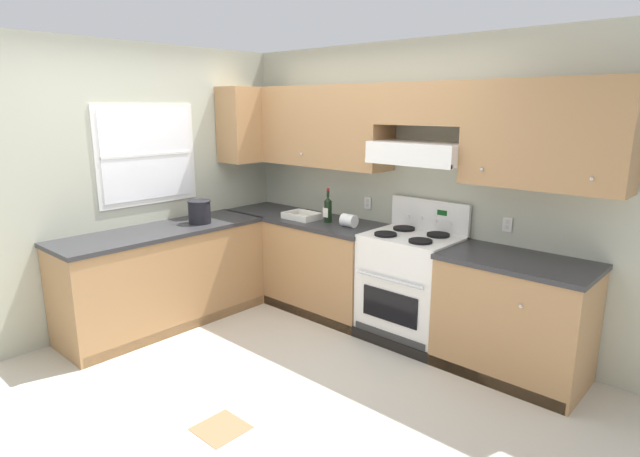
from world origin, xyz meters
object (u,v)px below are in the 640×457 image
Objects in this scene: wine_bottle at (328,209)px; bowl at (302,217)px; paper_towel_roll at (349,221)px; stove at (410,286)px; bucket at (199,211)px.

bowl is at bearing -170.04° from wine_bottle.
paper_towel_roll is (0.56, 0.04, 0.04)m from bowl.
wine_bottle reaches higher than stove.
bowl is at bearing -176.35° from paper_towel_roll.
stove is 8.60× the size of paper_towel_roll.
stove is 1.29m from bowl.
stove is 2.06m from bucket.
paper_towel_roll is (-0.65, -0.05, 0.49)m from stove.
stove is at bearing 3.94° from bowl.
bucket is 1.41m from paper_towel_roll.
wine_bottle is 0.32m from bowl.
paper_towel_roll reaches higher than bowl.
bucket is 1.59× the size of paper_towel_roll.
wine_bottle is 0.96× the size of bowl.
wine_bottle is 1.48× the size of bucket.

